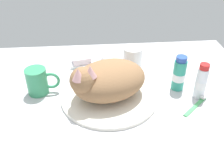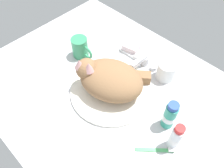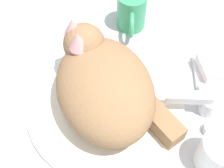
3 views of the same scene
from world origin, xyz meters
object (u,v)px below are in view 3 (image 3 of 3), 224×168
Objects in this scene: soap_bar at (211,68)px; rinse_cup at (219,154)px; faucet at (202,104)px; cat at (104,84)px; coffee_mug at (131,12)px.

rinse_cup is at bearing -4.65° from soap_bar.
faucet reaches higher than soap_bar.
rinse_cup is (11.96, 21.23, -3.55)cm from cat.
coffee_mug is at bearing -148.78° from faucet.
faucet is at bearing -17.56° from soap_bar.
soap_bar is (-8.56, 22.90, -4.96)cm from cat.
cat is at bearing -69.50° from soap_bar.
faucet is at bearing -173.03° from rinse_cup.
coffee_mug reaches higher than faucet.
faucet is 11.15cm from rinse_cup.
soap_bar is at bearing 50.41° from coffee_mug.
rinse_cup is at bearing 60.60° from cat.
coffee_mug is 22.96cm from soap_bar.
faucet is 28.24cm from coffee_mug.
coffee_mug is at bearing 167.12° from cat.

